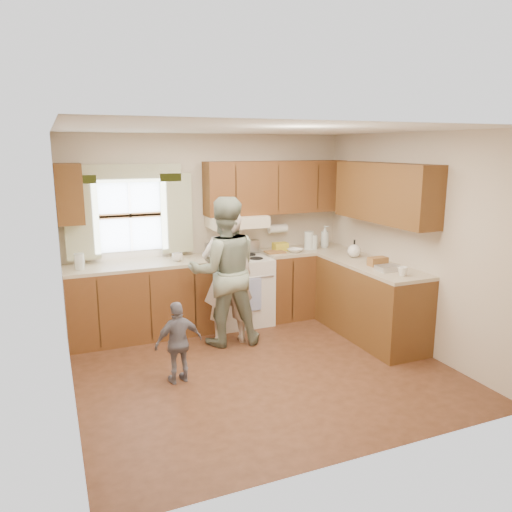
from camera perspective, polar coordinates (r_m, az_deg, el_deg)
name	(u,v)px	position (r m, az deg, el deg)	size (l,w,h in m)	color
room	(262,255)	(5.11, 0.70, 0.12)	(3.80, 3.80, 3.80)	#442615
kitchen_fixtures	(273,266)	(6.40, 1.91, -1.15)	(3.80, 2.25, 2.15)	#4B2B10
stove	(240,289)	(6.70, -1.84, -3.82)	(0.76, 0.67, 1.07)	silver
woman_left	(228,276)	(5.95, -3.25, -2.32)	(0.60, 0.40, 1.65)	silver
woman_right	(225,272)	(5.92, -3.62, -1.78)	(0.86, 0.67, 1.78)	#283F2B
child	(179,342)	(5.12, -8.84, -9.73)	(0.49, 0.21, 0.84)	slate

